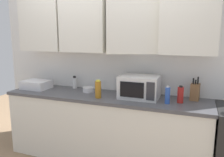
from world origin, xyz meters
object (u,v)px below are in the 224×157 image
(dish_rack, at_px, (36,85))
(knife_block, at_px, (195,92))
(microwave, at_px, (139,87))
(bottle_red_sauce, at_px, (180,95))
(bottle_white_jar, at_px, (75,83))
(bottle_amber_vinegar, at_px, (98,89))
(bottle_blue_cleaner, at_px, (168,95))
(bowl_ceramic_small, at_px, (88,89))

(dish_rack, height_order, knife_block, knife_block)
(microwave, bearing_deg, bottle_red_sauce, -4.58)
(bottle_red_sauce, distance_m, bottle_white_jar, 1.54)
(dish_rack, distance_m, knife_block, 2.20)
(dish_rack, bearing_deg, bottle_amber_vinegar, -7.68)
(knife_block, distance_m, bottle_white_jar, 1.68)
(bottle_blue_cleaner, height_order, bottle_white_jar, bottle_blue_cleaner)
(bottle_amber_vinegar, height_order, bowl_ceramic_small, bottle_amber_vinegar)
(bottle_red_sauce, height_order, bottle_white_jar, bottle_red_sauce)
(bottle_blue_cleaner, xyz_separation_m, bowl_ceramic_small, (-1.09, 0.18, -0.07))
(dish_rack, height_order, bowl_ceramic_small, dish_rack)
(microwave, distance_m, bowl_ceramic_small, 0.74)
(bowl_ceramic_small, bearing_deg, microwave, -3.85)
(bottle_amber_vinegar, distance_m, bowl_ceramic_small, 0.35)
(bowl_ceramic_small, bearing_deg, bottle_red_sauce, -4.15)
(bottle_red_sauce, distance_m, bowl_ceramic_small, 1.23)
(dish_rack, relative_size, knife_block, 1.31)
(knife_block, bearing_deg, bottle_red_sauce, -131.96)
(microwave, height_order, knife_block, knife_block)
(dish_rack, relative_size, bottle_white_jar, 2.09)
(bottle_white_jar, distance_m, bowl_ceramic_small, 0.32)
(dish_rack, xyz_separation_m, bowl_ceramic_small, (0.81, 0.09, -0.03))
(knife_block, bearing_deg, bottle_white_jar, 178.41)
(knife_block, distance_m, bottle_red_sauce, 0.23)
(bottle_red_sauce, bearing_deg, bowl_ceramic_small, 175.85)
(bottle_blue_cleaner, bearing_deg, bottle_amber_vinegar, -176.11)
(bottle_red_sauce, bearing_deg, dish_rack, -179.89)
(knife_block, xyz_separation_m, bottle_white_jar, (-1.67, 0.05, -0.02))
(bottle_amber_vinegar, bearing_deg, dish_rack, 172.32)
(bottle_white_jar, distance_m, bottle_amber_vinegar, 0.65)
(bottle_blue_cleaner, height_order, bottle_red_sauce, bottle_blue_cleaner)
(microwave, height_order, bowl_ceramic_small, microwave)
(bottle_red_sauce, bearing_deg, microwave, 175.42)
(dish_rack, xyz_separation_m, bottle_amber_vinegar, (1.06, -0.14, 0.05))
(bottle_amber_vinegar, bearing_deg, knife_block, 15.75)
(knife_block, height_order, bottle_blue_cleaner, knife_block)
(bottle_amber_vinegar, bearing_deg, bowl_ceramic_small, 136.87)
(dish_rack, distance_m, bottle_blue_cleaner, 1.90)
(dish_rack, distance_m, bottle_red_sauce, 2.03)
(bottle_white_jar, relative_size, bowl_ceramic_small, 1.15)
(bottle_red_sauce, xyz_separation_m, bowl_ceramic_small, (-1.23, 0.09, -0.06))
(dish_rack, distance_m, bottle_amber_vinegar, 1.07)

